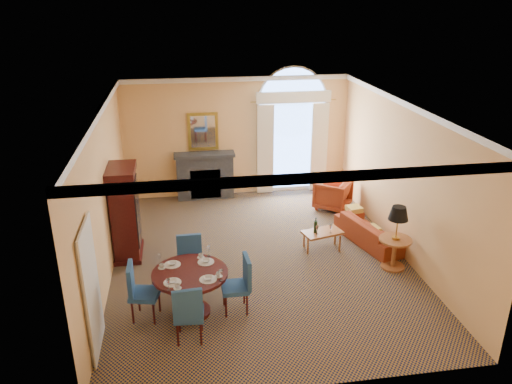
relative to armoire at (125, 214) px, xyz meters
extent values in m
plane|color=#141C3E|center=(2.72, -0.60, -0.95)|extent=(7.50, 7.50, 0.00)
cube|color=#F8BF76|center=(2.72, 3.15, 0.65)|extent=(6.00, 0.04, 3.20)
cube|color=#F8BF76|center=(-0.28, -0.60, 0.65)|extent=(0.04, 7.50, 3.20)
cube|color=#F8BF76|center=(5.72, -0.60, 0.65)|extent=(0.04, 7.50, 3.20)
cube|color=silver|center=(2.72, -0.60, 2.25)|extent=(6.00, 7.50, 0.04)
cube|color=white|center=(2.72, -0.60, 2.19)|extent=(6.00, 7.50, 0.12)
cube|color=white|center=(-0.24, -3.00, 0.08)|extent=(0.08, 0.90, 2.06)
cube|color=#393D44|center=(1.82, 2.95, -0.35)|extent=(1.50, 0.40, 1.20)
cube|color=#393D44|center=(1.82, 2.92, 0.29)|extent=(1.60, 0.46, 0.08)
cube|color=gold|center=(1.82, 3.12, 0.85)|extent=(0.80, 0.04, 1.00)
cube|color=silver|center=(1.82, 3.10, 0.85)|extent=(0.64, 0.02, 0.84)
cube|color=white|center=(4.22, 3.13, 0.30)|extent=(1.90, 0.04, 2.50)
cube|color=#84A6DD|center=(4.22, 3.12, 0.30)|extent=(1.70, 0.02, 2.30)
cylinder|color=white|center=(4.22, 3.13, 1.55)|extent=(1.90, 0.04, 1.90)
cube|color=silver|center=(3.47, 3.01, 0.30)|extent=(0.45, 0.06, 2.45)
cube|color=silver|center=(4.97, 3.01, 0.30)|extent=(0.45, 0.06, 2.45)
cube|color=silver|center=(4.22, 3.01, 1.70)|extent=(2.00, 0.08, 0.30)
cube|color=black|center=(0.00, 0.00, -0.04)|extent=(0.50, 0.91, 1.82)
cube|color=black|center=(0.00, 0.00, 0.94)|extent=(0.56, 1.00, 0.15)
cube|color=black|center=(0.00, 0.00, -0.90)|extent=(0.56, 1.00, 0.09)
cylinder|color=black|center=(1.24, -2.32, -0.16)|extent=(1.29, 1.29, 0.05)
cylinder|color=black|center=(1.24, -2.32, -0.57)|extent=(0.17, 0.17, 0.76)
cylinder|color=black|center=(1.24, -2.32, -0.91)|extent=(0.65, 0.65, 0.06)
cylinder|color=silver|center=(1.53, -2.03, -0.13)|extent=(0.29, 0.29, 0.01)
imported|color=silver|center=(1.53, -2.03, -0.10)|extent=(0.15, 0.15, 0.04)
imported|color=silver|center=(1.45, -1.85, -0.09)|extent=(0.09, 0.09, 0.07)
cylinder|color=silver|center=(0.95, -2.03, -0.13)|extent=(0.29, 0.29, 0.01)
imported|color=silver|center=(0.95, -2.03, -0.10)|extent=(0.15, 0.15, 0.04)
imported|color=silver|center=(0.77, -2.11, -0.09)|extent=(0.09, 0.09, 0.07)
cylinder|color=silver|center=(0.95, -2.61, -0.13)|extent=(0.29, 0.29, 0.01)
imported|color=silver|center=(0.95, -2.61, -0.10)|extent=(0.15, 0.15, 0.04)
imported|color=silver|center=(1.03, -2.79, -0.09)|extent=(0.09, 0.09, 0.07)
cylinder|color=silver|center=(1.53, -2.61, -0.13)|extent=(0.29, 0.29, 0.01)
imported|color=silver|center=(1.53, -2.61, -0.10)|extent=(0.15, 0.15, 0.04)
imported|color=silver|center=(1.70, -2.53, -0.09)|extent=(0.09, 0.09, 0.07)
cube|color=navy|center=(1.25, -1.57, -0.48)|extent=(0.57, 0.57, 0.08)
cube|color=navy|center=(1.26, -1.36, -0.18)|extent=(0.46, 0.08, 0.55)
cylinder|color=black|center=(1.38, -1.34, -0.74)|extent=(0.04, 0.04, 0.42)
cylinder|color=black|center=(1.03, -1.44, -0.74)|extent=(0.04, 0.04, 0.42)
cylinder|color=black|center=(1.48, -1.69, -0.74)|extent=(0.04, 0.04, 0.42)
cylinder|color=black|center=(1.13, -1.79, -0.74)|extent=(0.04, 0.04, 0.42)
cube|color=navy|center=(1.18, -3.01, -0.48)|extent=(0.50, 0.50, 0.08)
cube|color=navy|center=(1.17, -3.22, -0.18)|extent=(0.47, 0.10, 0.55)
cylinder|color=black|center=(0.99, -3.17, -0.74)|extent=(0.04, 0.04, 0.42)
cylinder|color=black|center=(1.35, -3.20, -0.74)|extent=(0.04, 0.04, 0.42)
cylinder|color=black|center=(1.02, -2.81, -0.74)|extent=(0.04, 0.04, 0.42)
cylinder|color=black|center=(1.38, -2.84, -0.74)|extent=(0.04, 0.04, 0.42)
cube|color=navy|center=(1.99, -2.36, -0.48)|extent=(0.46, 0.46, 0.08)
cube|color=navy|center=(2.21, -2.37, -0.18)|extent=(0.09, 0.46, 0.55)
cylinder|color=black|center=(2.18, -2.54, -0.74)|extent=(0.04, 0.04, 0.42)
cylinder|color=black|center=(2.18, -2.18, -0.74)|extent=(0.04, 0.04, 0.42)
cylinder|color=black|center=(1.81, -2.54, -0.74)|extent=(0.04, 0.04, 0.42)
cylinder|color=black|center=(1.81, -2.18, -0.74)|extent=(0.04, 0.04, 0.42)
cube|color=navy|center=(0.47, -2.32, -0.48)|extent=(0.56, 0.56, 0.08)
cube|color=navy|center=(0.26, -2.33, -0.18)|extent=(0.07, 0.46, 0.55)
cylinder|color=black|center=(0.33, -2.11, -0.74)|extent=(0.04, 0.04, 0.42)
cylinder|color=black|center=(0.25, -2.46, -0.74)|extent=(0.04, 0.04, 0.42)
cylinder|color=black|center=(0.69, -2.19, -0.74)|extent=(0.04, 0.04, 0.42)
cylinder|color=black|center=(0.60, -2.54, -0.74)|extent=(0.04, 0.04, 0.42)
imported|color=#9E3A1C|center=(5.27, -0.28, -0.68)|extent=(1.21, 1.98, 0.54)
imported|color=#9E3A1C|center=(5.00, 1.71, -0.56)|extent=(1.16, 1.16, 0.77)
cube|color=#A65F32|center=(4.11, -0.41, -0.55)|extent=(0.92, 0.66, 0.05)
cylinder|color=#A65F32|center=(3.76, -0.58, -0.76)|extent=(0.04, 0.04, 0.37)
cylinder|color=#A65F32|center=(4.47, -0.58, -0.76)|extent=(0.04, 0.04, 0.37)
cylinder|color=#A65F32|center=(3.76, -0.25, -0.76)|extent=(0.04, 0.04, 0.37)
cylinder|color=#A65F32|center=(4.47, -0.25, -0.76)|extent=(0.04, 0.04, 0.37)
cylinder|color=#A65F32|center=(5.32, -1.41, -0.32)|extent=(0.65, 0.65, 0.04)
cylinder|color=#A65F32|center=(5.32, -1.41, -0.64)|extent=(0.09, 0.09, 0.61)
cylinder|color=#A65F32|center=(5.32, -1.41, -0.92)|extent=(0.48, 0.48, 0.04)
camera|label=1|loc=(1.19, -9.69, 4.24)|focal=35.00mm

